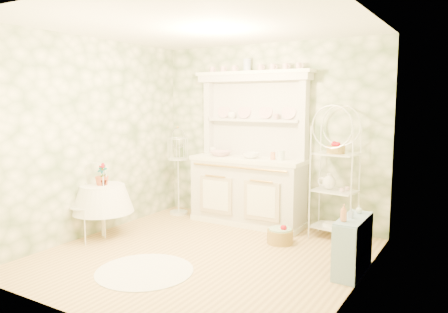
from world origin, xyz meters
The scene contains 22 objects.
floor centered at (0.00, 0.00, 0.00)m, with size 3.60×3.60×0.00m, color #DAB570.
ceiling centered at (0.00, 0.00, 2.70)m, with size 3.60×3.60×0.00m, color white.
wall_left centered at (-1.80, 0.00, 1.35)m, with size 3.60×3.60×0.00m, color white.
wall_right centered at (1.80, 0.00, 1.35)m, with size 3.60×3.60×0.00m, color white.
wall_back centered at (0.00, 1.80, 1.35)m, with size 3.60×3.60×0.00m, color white.
wall_front centered at (0.00, -1.80, 1.35)m, with size 3.60×3.60×0.00m, color white.
kitchen_dresser centered at (-0.20, 1.52, 1.15)m, with size 1.87×0.61×2.29m, color silver.
bakers_rack centered at (1.13, 1.50, 0.92)m, with size 0.57×0.41×1.83m, color white.
side_shelf centered at (1.68, 0.40, 0.32)m, with size 0.28×0.75×0.65m, color #85A6C4.
round_table centered at (-1.60, -0.06, 0.34)m, with size 0.62×0.62×0.68m, color white.
cafe_chair centered at (-1.68, -0.29, 0.47)m, with size 0.43×0.43×0.94m, color white.
birdcage_stand centered at (-1.44, 1.43, 0.72)m, with size 0.34×0.34×1.43m, color white.
floor_basket centered at (0.61, 0.91, 0.09)m, with size 0.29×0.29×0.19m, color #A48540.
lace_rug centered at (-0.27, -0.74, 0.00)m, with size 1.07×1.07×0.01m, color white.
bowl_floral centered at (-0.65, 1.48, 1.02)m, with size 0.31×0.31×0.08m, color white.
bowl_white centered at (-0.13, 1.48, 1.02)m, with size 0.26×0.26×0.08m, color white.
cup_left centered at (-0.56, 1.66, 1.61)m, with size 0.13×0.13×0.10m, color white.
cup_right centered at (0.17, 1.68, 1.61)m, with size 0.09×0.09×0.09m, color white.
potted_geranium centered at (-1.56, -0.08, 0.85)m, with size 0.15×0.10×0.28m, color #3F7238.
bottle_amber centered at (1.63, 0.20, 0.68)m, with size 0.07×0.07×0.18m, color #D38256.
bottle_blue centered at (1.66, 0.37, 0.65)m, with size 0.05×0.05×0.10m, color #9FAECB.
bottle_glass centered at (1.68, 0.61, 0.65)m, with size 0.07×0.07×0.09m, color silver.
Camera 1 is at (2.83, -4.20, 1.85)m, focal length 35.00 mm.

